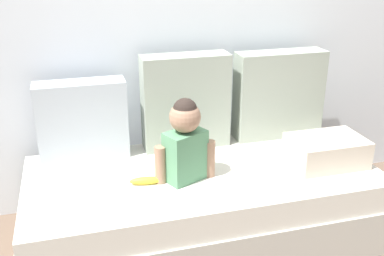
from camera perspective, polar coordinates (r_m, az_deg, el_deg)
ground_plane at (r=2.67m, az=1.20°, el=-13.27°), size 12.00×12.00×0.00m
back_wall at (r=2.76m, az=-2.12°, el=13.59°), size 5.12×0.10×2.27m
couch at (r=2.55m, az=1.23°, el=-9.50°), size 1.92×0.88×0.42m
throw_pillow_left at (r=2.59m, az=-13.67°, el=0.95°), size 0.49×0.16×0.44m
throw_pillow_center at (r=2.64m, az=-0.81°, el=3.36°), size 0.51×0.16×0.55m
throw_pillow_right at (r=2.85m, az=10.87°, el=4.17°), size 0.55×0.16×0.54m
toddler at (r=2.26m, az=-0.87°, el=-1.50°), size 0.32×0.20×0.44m
banana at (r=2.31m, az=-5.78°, el=-6.62°), size 0.17×0.07×0.04m
folded_blanket at (r=2.59m, az=16.59°, el=-2.79°), size 0.40×0.28×0.15m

